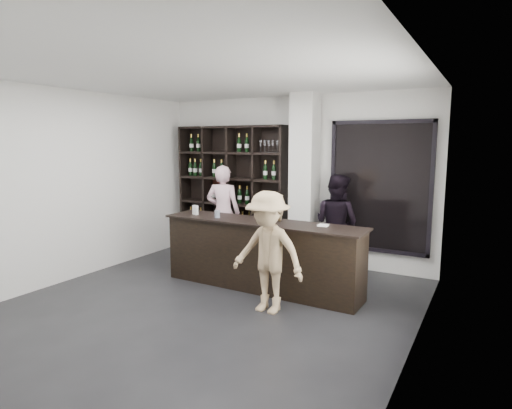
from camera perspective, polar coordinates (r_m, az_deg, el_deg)
The scene contains 12 objects.
floor at distance 5.61m, azimuth -7.40°, elevation -13.87°, with size 5.00×5.50×0.01m, color black.
wine_shelf at distance 8.01m, azimuth -3.26°, elevation 1.82°, with size 2.20×0.35×2.40m, color black, non-canonical shape.
structural_column at distance 7.21m, azimuth 6.44°, elevation 3.04°, with size 0.40×0.40×2.90m, color silver.
glass_panel at distance 7.06m, azimuth 16.16°, elevation 2.24°, with size 1.60×0.08×2.10m.
tasting_counter at distance 6.19m, azimuth 0.68°, elevation -6.73°, with size 3.03×0.63×1.00m.
taster_pink at distance 7.73m, azimuth -4.41°, elevation -1.06°, with size 0.62×0.41×1.70m, color beige.
taster_black at distance 7.03m, azimuth 10.65°, elevation -2.53°, with size 0.78×0.61×1.60m, color black.
customer at distance 5.31m, azimuth 1.60°, elevation -6.39°, with size 0.98×0.56×1.52m, color tan.
wine_glass at distance 6.08m, azimuth 0.95°, elevation -1.31°, with size 0.08×0.08×0.19m, color white, non-canonical shape.
spit_cup at distance 6.36m, azimuth -5.18°, elevation -1.29°, with size 0.08×0.08×0.11m, color silver.
napkin_stack at distance 5.78m, azimuth 8.94°, elevation -2.76°, with size 0.13×0.13×0.02m, color white.
card_stand at distance 6.67m, azimuth -8.09°, elevation -0.73°, with size 0.10×0.05×0.14m, color white.
Camera 1 is at (3.12, -4.15, 2.11)m, focal length 30.00 mm.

